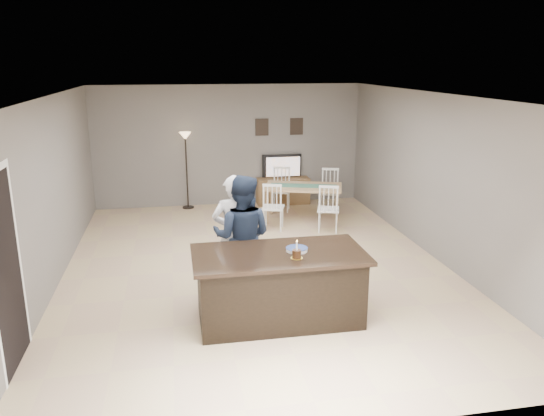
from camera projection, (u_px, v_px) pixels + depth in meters
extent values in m
plane|color=tan|center=(257.00, 267.00, 8.50)|extent=(8.00, 8.00, 0.00)
plane|color=slate|center=(229.00, 146.00, 11.93)|extent=(6.00, 0.00, 6.00)
plane|color=slate|center=(331.00, 293.00, 4.35)|extent=(6.00, 0.00, 6.00)
plane|color=slate|center=(50.00, 194.00, 7.61)|extent=(0.00, 8.00, 8.00)
plane|color=slate|center=(437.00, 177.00, 8.67)|extent=(0.00, 8.00, 8.00)
plane|color=white|center=(256.00, 95.00, 7.78)|extent=(8.00, 8.00, 0.00)
cube|color=black|center=(279.00, 288.00, 6.68)|extent=(2.00, 1.00, 0.85)
cube|color=black|center=(279.00, 254.00, 6.56)|extent=(2.15, 1.10, 0.05)
cube|color=brown|center=(283.00, 191.00, 12.20)|extent=(1.20, 0.40, 0.60)
imported|color=black|center=(282.00, 166.00, 12.12)|extent=(0.91, 0.12, 0.53)
plane|color=orange|center=(283.00, 167.00, 12.04)|extent=(0.78, 0.00, 0.78)
cube|color=black|center=(262.00, 127.00, 11.93)|extent=(0.30, 0.02, 0.38)
cube|color=black|center=(297.00, 126.00, 12.07)|extent=(0.30, 0.02, 0.38)
plane|color=black|center=(7.00, 274.00, 5.51)|extent=(0.00, 2.10, 2.10)
imported|color=silver|center=(235.00, 235.00, 7.38)|extent=(0.65, 0.45, 1.70)
imported|color=#1A253A|center=(242.00, 237.00, 7.24)|extent=(1.01, 0.90, 1.73)
cylinder|color=gold|center=(297.00, 258.00, 6.37)|extent=(0.15, 0.15, 0.00)
cylinder|color=#3D2210|center=(297.00, 254.00, 6.36)|extent=(0.11, 0.11, 0.10)
cylinder|color=white|center=(297.00, 246.00, 6.33)|extent=(0.02, 0.02, 0.11)
sphere|color=#FFBF4C|center=(297.00, 241.00, 6.31)|extent=(0.02, 0.02, 0.02)
cylinder|color=white|center=(297.00, 250.00, 6.61)|extent=(0.27, 0.27, 0.01)
cylinder|color=white|center=(297.00, 249.00, 6.61)|extent=(0.27, 0.27, 0.01)
cylinder|color=white|center=(297.00, 248.00, 6.60)|extent=(0.27, 0.27, 0.01)
cylinder|color=navy|center=(297.00, 248.00, 6.60)|extent=(0.27, 0.27, 0.00)
cube|color=tan|center=(303.00, 187.00, 10.82)|extent=(1.74, 1.30, 0.04)
cylinder|color=tan|center=(267.00, 207.00, 10.66)|extent=(0.06, 0.06, 0.69)
cylinder|color=tan|center=(337.00, 201.00, 11.18)|extent=(0.06, 0.06, 0.69)
cube|color=#447B66|center=(303.00, 186.00, 10.81)|extent=(1.40, 0.73, 0.01)
cube|color=white|center=(273.00, 208.00, 10.31)|extent=(0.51, 0.49, 0.04)
cylinder|color=white|center=(264.00, 221.00, 10.24)|extent=(0.03, 0.03, 0.42)
cylinder|color=white|center=(282.00, 217.00, 10.50)|extent=(0.03, 0.03, 0.42)
cube|color=white|center=(272.00, 185.00, 10.01)|extent=(0.36, 0.14, 0.05)
cube|color=white|center=(328.00, 209.00, 10.18)|extent=(0.51, 0.49, 0.04)
cylinder|color=white|center=(319.00, 223.00, 10.11)|extent=(0.03, 0.03, 0.42)
cylinder|color=white|center=(337.00, 219.00, 10.37)|extent=(0.03, 0.03, 0.42)
cube|color=white|center=(329.00, 187.00, 9.88)|extent=(0.36, 0.14, 0.05)
cube|color=white|center=(281.00, 191.00, 11.60)|extent=(0.51, 0.49, 0.04)
cylinder|color=white|center=(289.00, 200.00, 11.79)|extent=(0.03, 0.03, 0.42)
cylinder|color=white|center=(272.00, 203.00, 11.54)|extent=(0.03, 0.03, 0.42)
cube|color=white|center=(282.00, 168.00, 11.64)|extent=(0.36, 0.14, 0.05)
cube|color=white|center=(330.00, 193.00, 11.48)|extent=(0.51, 0.49, 0.04)
cylinder|color=white|center=(337.00, 201.00, 11.67)|extent=(0.03, 0.03, 0.42)
cylinder|color=white|center=(322.00, 204.00, 11.41)|extent=(0.03, 0.03, 0.42)
cube|color=white|center=(330.00, 169.00, 11.51)|extent=(0.36, 0.14, 0.05)
cylinder|color=black|center=(188.00, 207.00, 11.92)|extent=(0.25, 0.25, 0.03)
cylinder|color=black|center=(187.00, 173.00, 11.71)|extent=(0.03, 0.03, 1.56)
cone|color=#EFC083|center=(185.00, 136.00, 11.49)|extent=(0.25, 0.25, 0.16)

